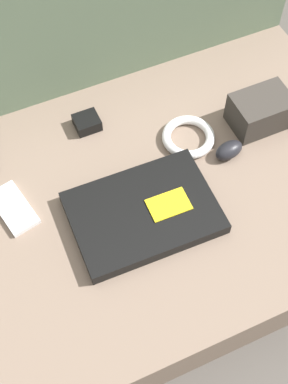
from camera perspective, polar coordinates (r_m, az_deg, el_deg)
The scene contains 9 objects.
ground_plane at distance 1.33m, azimuth -0.00°, elevation -3.70°, with size 8.00×8.00×0.00m, color #4C4742.
couch_seat at distance 1.27m, azimuth -0.00°, elevation -2.18°, with size 1.16×0.72×0.14m.
couch_backrest at distance 1.41m, azimuth -7.99°, elevation 16.34°, with size 1.16×0.20×0.48m.
laptop at distance 1.17m, azimuth -0.05°, elevation -2.22°, with size 0.32×0.23×0.03m.
computer_mouse at distance 1.27m, azimuth 9.05°, elevation 4.43°, with size 0.08×0.05×0.04m.
phone_silver at distance 1.22m, azimuth -13.75°, elevation -1.69°, with size 0.09×0.14×0.01m.
camera_pouch at distance 1.33m, azimuth 12.31°, elevation 8.43°, with size 0.14×0.10×0.08m.
charger_brick at distance 1.32m, azimuth -6.10°, elevation 7.38°, with size 0.06×0.06×0.03m.
cable_coil at distance 1.29m, azimuth 4.74°, elevation 5.87°, with size 0.13×0.13×0.02m.
Camera 1 is at (-0.26, -0.57, 1.17)m, focal length 50.00 mm.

